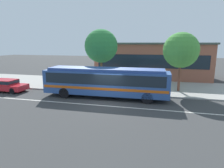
{
  "coord_description": "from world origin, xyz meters",
  "views": [
    {
      "loc": [
        4.33,
        -15.71,
        5.1
      ],
      "look_at": [
        -0.0,
        1.89,
        1.3
      ],
      "focal_mm": 31.38,
      "sensor_mm": 36.0,
      "label": 1
    }
  ],
  "objects_px": {
    "street_tree_mid_block": "(181,50)",
    "pedestrian_waiting_near_sign": "(114,80)",
    "transit_bus": "(106,81)",
    "street_tree_near_stop": "(101,46)",
    "bus_stop_sign": "(165,79)",
    "sedan_behind_bus": "(6,85)"
  },
  "relations": [
    {
      "from": "transit_bus",
      "to": "sedan_behind_bus",
      "type": "height_order",
      "value": "transit_bus"
    },
    {
      "from": "transit_bus",
      "to": "street_tree_near_stop",
      "type": "distance_m",
      "value": 5.38
    },
    {
      "from": "bus_stop_sign",
      "to": "street_tree_near_stop",
      "type": "distance_m",
      "value": 8.05
    },
    {
      "from": "sedan_behind_bus",
      "to": "street_tree_mid_block",
      "type": "bearing_deg",
      "value": 12.89
    },
    {
      "from": "pedestrian_waiting_near_sign",
      "to": "street_tree_near_stop",
      "type": "bearing_deg",
      "value": 158.71
    },
    {
      "from": "bus_stop_sign",
      "to": "sedan_behind_bus",
      "type": "bearing_deg",
      "value": -173.15
    },
    {
      "from": "street_tree_near_stop",
      "to": "street_tree_mid_block",
      "type": "relative_size",
      "value": 1.07
    },
    {
      "from": "pedestrian_waiting_near_sign",
      "to": "bus_stop_sign",
      "type": "height_order",
      "value": "bus_stop_sign"
    },
    {
      "from": "bus_stop_sign",
      "to": "street_tree_mid_block",
      "type": "bearing_deg",
      "value": 55.61
    },
    {
      "from": "transit_bus",
      "to": "sedan_behind_bus",
      "type": "bearing_deg",
      "value": -179.01
    },
    {
      "from": "street_tree_mid_block",
      "to": "pedestrian_waiting_near_sign",
      "type": "bearing_deg",
      "value": -175.8
    },
    {
      "from": "pedestrian_waiting_near_sign",
      "to": "street_tree_mid_block",
      "type": "bearing_deg",
      "value": 4.2
    },
    {
      "from": "bus_stop_sign",
      "to": "street_tree_near_stop",
      "type": "xyz_separation_m",
      "value": [
        -7.09,
        2.28,
        3.07
      ]
    },
    {
      "from": "street_tree_near_stop",
      "to": "bus_stop_sign",
      "type": "bearing_deg",
      "value": -17.81
    },
    {
      "from": "sedan_behind_bus",
      "to": "street_tree_near_stop",
      "type": "relative_size",
      "value": 0.66
    },
    {
      "from": "bus_stop_sign",
      "to": "street_tree_mid_block",
      "type": "relative_size",
      "value": 0.4
    },
    {
      "from": "pedestrian_waiting_near_sign",
      "to": "street_tree_near_stop",
      "type": "distance_m",
      "value": 4.1
    },
    {
      "from": "pedestrian_waiting_near_sign",
      "to": "transit_bus",
      "type": "bearing_deg",
      "value": -90.38
    },
    {
      "from": "sedan_behind_bus",
      "to": "street_tree_mid_block",
      "type": "height_order",
      "value": "street_tree_mid_block"
    },
    {
      "from": "sedan_behind_bus",
      "to": "pedestrian_waiting_near_sign",
      "type": "distance_m",
      "value": 11.66
    },
    {
      "from": "street_tree_near_stop",
      "to": "transit_bus",
      "type": "bearing_deg",
      "value": -67.86
    },
    {
      "from": "transit_bus",
      "to": "street_tree_near_stop",
      "type": "xyz_separation_m",
      "value": [
        -1.65,
        4.07,
        3.12
      ]
    }
  ]
}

